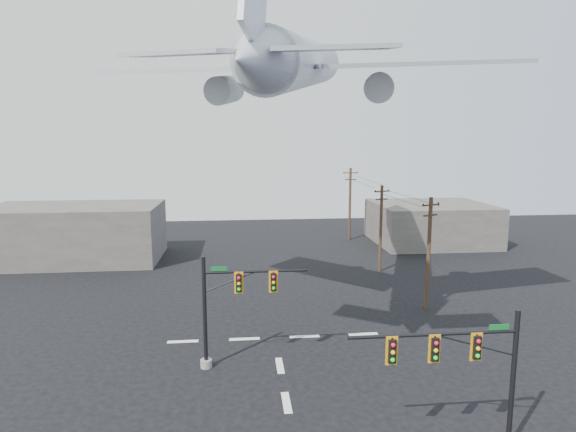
{
  "coord_description": "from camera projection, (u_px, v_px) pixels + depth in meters",
  "views": [
    {
      "loc": [
        -2.18,
        -18.16,
        12.99
      ],
      "look_at": [
        0.18,
        5.0,
        9.3
      ],
      "focal_mm": 30.0,
      "sensor_mm": 36.0,
      "label": 1
    }
  ],
  "objects": [
    {
      "name": "lane_markings",
      "position": [
        284.0,
        389.0,
        25.33
      ],
      "size": [
        14.0,
        21.2,
        0.01
      ],
      "color": "white",
      "rests_on": "ground"
    },
    {
      "name": "signal_mast_near",
      "position": [
        472.0,
        374.0,
        19.61
      ],
      "size": [
        7.32,
        0.68,
        6.18
      ],
      "color": "gray",
      "rests_on": "ground"
    },
    {
      "name": "signal_mast_far",
      "position": [
        227.0,
        308.0,
        27.3
      ],
      "size": [
        6.18,
        0.72,
        6.57
      ],
      "color": "gray",
      "rests_on": "ground"
    },
    {
      "name": "utility_pole_a",
      "position": [
        429.0,
        252.0,
        36.54
      ],
      "size": [
        1.64,
        0.83,
        8.75
      ],
      "rotation": [
        0.0,
        0.0,
        0.43
      ],
      "color": "#41301B",
      "rests_on": "ground"
    },
    {
      "name": "utility_pole_b",
      "position": [
        381.0,
        227.0,
        47.34
      ],
      "size": [
        1.69,
        0.66,
        8.61
      ],
      "rotation": [
        0.0,
        0.0,
        0.32
      ],
      "color": "#41301B",
      "rests_on": "ground"
    },
    {
      "name": "utility_pole_c",
      "position": [
        350.0,
        202.0,
        62.57
      ],
      "size": [
        1.93,
        0.32,
        9.42
      ],
      "rotation": [
        0.0,
        0.0,
        -0.01
      ],
      "color": "#41301B",
      "rests_on": "ground"
    },
    {
      "name": "power_lines",
      "position": [
        378.0,
        187.0,
        48.99
      ],
      "size": [
        2.16,
        26.54,
        0.33
      ],
      "color": "black"
    },
    {
      "name": "airliner",
      "position": [
        300.0,
        64.0,
        31.62
      ],
      "size": [
        27.63,
        29.78,
        7.97
      ],
      "rotation": [
        0.0,
        -0.15,
        1.28
      ],
      "color": "#B1B5BD"
    },
    {
      "name": "building_left",
      "position": [
        75.0,
        233.0,
        52.01
      ],
      "size": [
        18.0,
        10.0,
        6.0
      ],
      "primitive_type": "cube",
      "color": "#645F58",
      "rests_on": "ground"
    },
    {
      "name": "building_right",
      "position": [
        430.0,
        223.0,
        61.21
      ],
      "size": [
        14.0,
        12.0,
        5.0
      ],
      "primitive_type": "cube",
      "color": "#645F58",
      "rests_on": "ground"
    }
  ]
}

